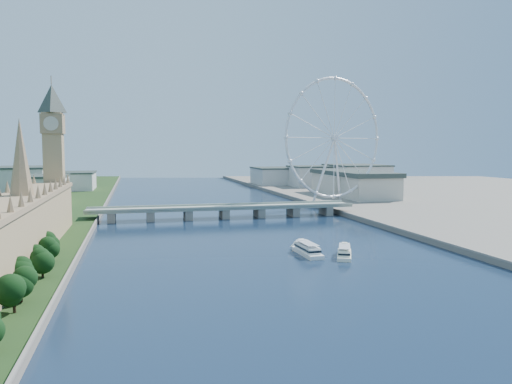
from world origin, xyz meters
name	(u,v)px	position (x,y,z in m)	size (l,w,h in m)	color
ground	(434,379)	(0.00, 0.00, 0.00)	(2000.00, 2000.00, 0.00)	#1B2B4D
tree_row	(5,298)	(-113.00, 66.00, 9.26)	(9.02, 201.02, 21.55)	black
parliament_range	(23,224)	(-128.00, 170.00, 18.48)	(24.00, 200.00, 70.00)	tan
big_ben	(53,136)	(-128.00, 278.00, 66.57)	(20.02, 20.02, 110.00)	tan
westminster_bridge	(224,210)	(0.00, 300.00, 6.63)	(220.00, 22.00, 9.50)	gray
london_eye	(334,138)	(119.98, 355.08, 67.52)	(113.60, 39.12, 124.30)	silver
county_hall	(353,198)	(175.00, 430.00, 0.00)	(54.00, 144.00, 35.00)	beige
city_skyline	(219,179)	(39.22, 560.08, 16.96)	(505.00, 280.00, 32.00)	beige
tour_boat_near	(307,255)	(18.46, 146.00, 0.00)	(8.23, 32.09, 7.11)	white
tour_boat_far	(344,257)	(35.65, 136.15, 0.00)	(7.41, 29.04, 6.41)	white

